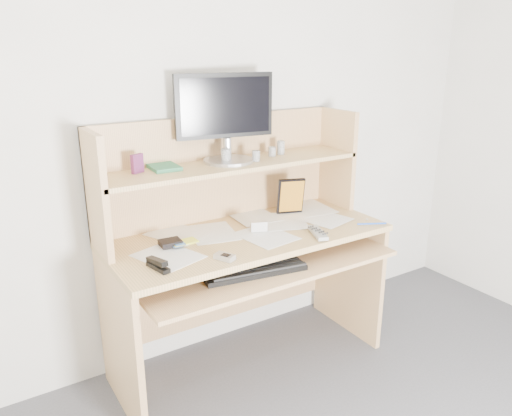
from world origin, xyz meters
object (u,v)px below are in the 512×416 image
keyboard (253,268)px  tv_remote (318,233)px  monitor (225,115)px  game_case (291,196)px  desk (240,239)px

keyboard → tv_remote: tv_remote is taller
keyboard → tv_remote: 0.39m
keyboard → monitor: (0.09, 0.40, 0.65)m
keyboard → game_case: bearing=45.4°
game_case → desk: bearing=-154.3°
keyboard → tv_remote: (0.38, -0.00, 0.10)m
desk → game_case: bearing=6.4°
desk → monitor: (-0.01, 0.12, 0.62)m
tv_remote → monitor: monitor is taller
tv_remote → game_case: size_ratio=0.88×
game_case → monitor: size_ratio=0.41×
tv_remote → desk: bearing=154.5°
keyboard → desk: bearing=79.5°
desk → keyboard: size_ratio=2.78×
desk → tv_remote: desk is taller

